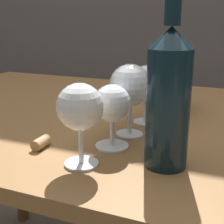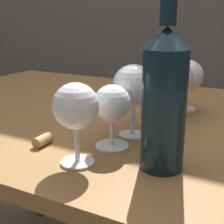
{
  "view_description": "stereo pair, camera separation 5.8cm",
  "coord_description": "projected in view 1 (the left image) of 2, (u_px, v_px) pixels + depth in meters",
  "views": [
    {
      "loc": [
        0.32,
        -0.77,
        1.0
      ],
      "look_at": [
        0.09,
        -0.22,
        0.82
      ],
      "focal_mm": 51.32,
      "sensor_mm": 36.0,
      "label": 1
    },
    {
      "loc": [
        0.37,
        -0.75,
        1.0
      ],
      "look_at": [
        0.09,
        -0.22,
        0.82
      ],
      "focal_mm": 51.32,
      "sensor_mm": 36.0,
      "label": 2
    }
  ],
  "objects": [
    {
      "name": "wine_bottle",
      "position": [
        168.0,
        96.0,
        0.53
      ],
      "size": [
        0.07,
        0.07,
        0.32
      ],
      "color": "#0F232D",
      "rests_on": "dining_table"
    },
    {
      "name": "dining_table",
      "position": [
        111.0,
        143.0,
        0.9
      ],
      "size": [
        1.4,
        0.87,
        0.75
      ],
      "color": "brown",
      "rests_on": "ground_plane"
    },
    {
      "name": "wine_glass_cabernet",
      "position": [
        112.0,
        106.0,
        0.62
      ],
      "size": [
        0.07,
        0.07,
        0.13
      ],
      "color": "white",
      "rests_on": "dining_table"
    },
    {
      "name": "wine_glass_merlot",
      "position": [
        80.0,
        109.0,
        0.54
      ],
      "size": [
        0.08,
        0.08,
        0.15
      ],
      "color": "white",
      "rests_on": "dining_table"
    },
    {
      "name": "wine_glass_white",
      "position": [
        168.0,
        77.0,
        0.82
      ],
      "size": [
        0.08,
        0.08,
        0.15
      ],
      "color": "white",
      "rests_on": "dining_table"
    },
    {
      "name": "wine_glass_amber",
      "position": [
        176.0,
        75.0,
        0.89
      ],
      "size": [
        0.09,
        0.09,
        0.14
      ],
      "color": "white",
      "rests_on": "dining_table"
    },
    {
      "name": "cork",
      "position": [
        41.0,
        143.0,
        0.63
      ],
      "size": [
        0.02,
        0.04,
        0.02
      ],
      "primitive_type": "cylinder",
      "rotation": [
        1.57,
        0.0,
        0.0
      ],
      "color": "tan",
      "rests_on": "dining_table"
    },
    {
      "name": "wine_glass_rose",
      "position": [
        130.0,
        87.0,
        0.67
      ],
      "size": [
        0.09,
        0.09,
        0.16
      ],
      "color": "white",
      "rests_on": "dining_table"
    },
    {
      "name": "wine_glass_pinot",
      "position": [
        146.0,
        82.0,
        0.76
      ],
      "size": [
        0.07,
        0.07,
        0.14
      ],
      "color": "white",
      "rests_on": "dining_table"
    }
  ]
}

